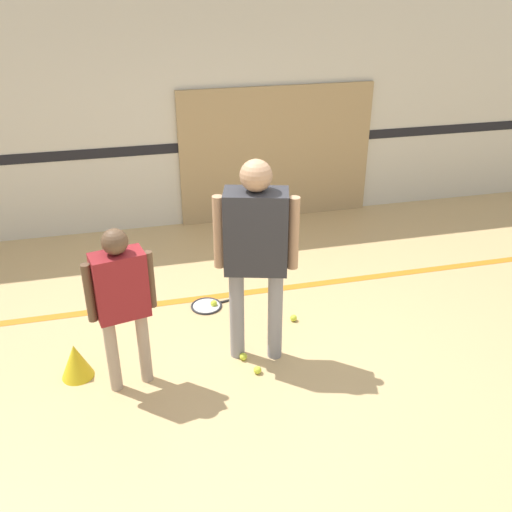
{
  "coord_description": "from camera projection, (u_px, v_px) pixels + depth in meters",
  "views": [
    {
      "loc": [
        -0.97,
        -3.75,
        3.07
      ],
      "look_at": [
        -0.01,
        0.18,
        0.98
      ],
      "focal_mm": 40.0,
      "sensor_mm": 36.0,
      "label": 1
    }
  ],
  "objects": [
    {
      "name": "ground_plane",
      "position": [
        262.0,
        367.0,
        4.85
      ],
      "size": [
        16.0,
        16.0,
        0.0
      ],
      "primitive_type": "plane",
      "color": "tan"
    },
    {
      "name": "wall_back",
      "position": [
        198.0,
        99.0,
        6.85
      ],
      "size": [
        16.0,
        0.07,
        3.2
      ],
      "color": "silver",
      "rests_on": "ground_plane"
    },
    {
      "name": "wall_panel",
      "position": [
        277.0,
        154.0,
        7.34
      ],
      "size": [
        2.51,
        0.05,
        1.72
      ],
      "color": "tan",
      "rests_on": "ground_plane"
    },
    {
      "name": "floor_stripe",
      "position": [
        233.0,
        294.0,
        5.9
      ],
      "size": [
        14.4,
        0.1,
        0.01
      ],
      "color": "orange",
      "rests_on": "ground_plane"
    },
    {
      "name": "person_instructor",
      "position": [
        256.0,
        242.0,
        4.49
      ],
      "size": [
        0.65,
        0.4,
        1.78
      ],
      "rotation": [
        0.0,
        0.0,
        -0.28
      ],
      "color": "gray",
      "rests_on": "ground_plane"
    },
    {
      "name": "person_student_left",
      "position": [
        121.0,
        294.0,
        4.27
      ],
      "size": [
        0.52,
        0.29,
        1.39
      ],
      "rotation": [
        0.0,
        0.0,
        0.21
      ],
      "color": "tan",
      "rests_on": "ground_plane"
    },
    {
      "name": "racket_spare_on_floor",
      "position": [
        208.0,
        306.0,
        5.7
      ],
      "size": [
        0.52,
        0.37,
        0.03
      ],
      "rotation": [
        0.0,
        0.0,
        0.21
      ],
      "color": "#28282D",
      "rests_on": "ground_plane"
    },
    {
      "name": "tennis_ball_near_instructor",
      "position": [
        257.0,
        370.0,
        4.76
      ],
      "size": [
        0.07,
        0.07,
        0.07
      ],
      "primitive_type": "sphere",
      "color": "#CCE038",
      "rests_on": "ground_plane"
    },
    {
      "name": "tennis_ball_by_spare_racket",
      "position": [
        214.0,
        303.0,
        5.69
      ],
      "size": [
        0.07,
        0.07,
        0.07
      ],
      "primitive_type": "sphere",
      "color": "#CCE038",
      "rests_on": "ground_plane"
    },
    {
      "name": "tennis_ball_stray_left",
      "position": [
        294.0,
        318.0,
        5.46
      ],
      "size": [
        0.07,
        0.07,
        0.07
      ],
      "primitive_type": "sphere",
      "color": "#CCE038",
      "rests_on": "ground_plane"
    },
    {
      "name": "tennis_ball_stray_right",
      "position": [
        243.0,
        357.0,
        4.92
      ],
      "size": [
        0.07,
        0.07,
        0.07
      ],
      "primitive_type": "sphere",
      "color": "#CCE038",
      "rests_on": "ground_plane"
    },
    {
      "name": "training_cone",
      "position": [
        76.0,
        361.0,
        4.68
      ],
      "size": [
        0.26,
        0.26,
        0.31
      ],
      "color": "yellow",
      "rests_on": "ground_plane"
    }
  ]
}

